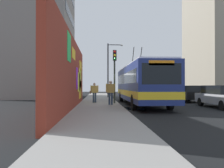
% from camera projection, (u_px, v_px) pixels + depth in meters
% --- Properties ---
extents(ground_plane, '(80.00, 80.00, 0.00)m').
position_uv_depth(ground_plane, '(119.00, 105.00, 17.49)').
color(ground_plane, black).
extents(sidewalk_slab, '(48.00, 3.20, 0.15)m').
position_uv_depth(sidewalk_slab, '(99.00, 104.00, 17.39)').
color(sidewalk_slab, gray).
rests_on(sidewalk_slab, ground_plane).
extents(graffiti_wall, '(14.64, 0.32, 4.56)m').
position_uv_depth(graffiti_wall, '(72.00, 74.00, 13.67)').
color(graffiti_wall, maroon).
rests_on(graffiti_wall, ground_plane).
extents(building_far_left, '(10.39, 7.64, 20.21)m').
position_uv_depth(building_far_left, '(41.00, 21.00, 28.52)').
color(building_far_left, gray).
rests_on(building_far_left, ground_plane).
extents(building_far_right, '(11.03, 6.92, 21.43)m').
position_uv_depth(building_far_right, '(217.00, 28.00, 33.86)').
color(building_far_right, '#9E937F').
rests_on(building_far_right, ground_plane).
extents(city_bus, '(11.88, 2.64, 4.96)m').
position_uv_depth(city_bus, '(140.00, 83.00, 17.66)').
color(city_bus, navy).
rests_on(city_bus, ground_plane).
extents(parked_car_silver, '(4.46, 1.87, 1.58)m').
position_uv_depth(parked_car_silver, '(222.00, 96.00, 15.11)').
color(parked_car_silver, '#B7B7BC').
rests_on(parked_car_silver, ground_plane).
extents(parked_car_black, '(4.42, 1.90, 1.58)m').
position_uv_depth(parked_car_black, '(187.00, 93.00, 21.05)').
color(parked_car_black, black).
rests_on(parked_car_black, ground_plane).
extents(parked_car_red, '(4.23, 1.74, 1.58)m').
position_uv_depth(parked_car_red, '(168.00, 92.00, 26.84)').
color(parked_car_red, '#B21E19').
rests_on(parked_car_red, ground_plane).
extents(parked_car_champagne, '(4.28, 1.84, 1.58)m').
position_uv_depth(parked_car_champagne, '(155.00, 91.00, 33.05)').
color(parked_car_champagne, '#C6B793').
rests_on(parked_car_champagne, ground_plane).
extents(pedestrian_at_curb, '(0.24, 0.70, 1.78)m').
position_uv_depth(pedestrian_at_curb, '(111.00, 90.00, 15.99)').
color(pedestrian_at_curb, '#2D3F59').
rests_on(pedestrian_at_curb, sidewalk_slab).
extents(pedestrian_midblock, '(0.22, 0.74, 1.64)m').
position_uv_depth(pedestrian_midblock, '(94.00, 91.00, 18.02)').
color(pedestrian_midblock, '#2D3F59').
rests_on(pedestrian_midblock, sidewalk_slab).
extents(traffic_light, '(0.49, 0.28, 4.28)m').
position_uv_depth(traffic_light, '(115.00, 67.00, 17.28)').
color(traffic_light, '#2D382D').
rests_on(traffic_light, sidewalk_slab).
extents(street_lamp, '(0.44, 1.94, 6.67)m').
position_uv_depth(street_lamp, '(110.00, 66.00, 26.77)').
color(street_lamp, '#4C4C51').
rests_on(street_lamp, sidewalk_slab).
extents(curbside_puddle, '(1.86, 1.86, 0.00)m').
position_uv_depth(curbside_puddle, '(131.00, 109.00, 14.67)').
color(curbside_puddle, black).
rests_on(curbside_puddle, ground_plane).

